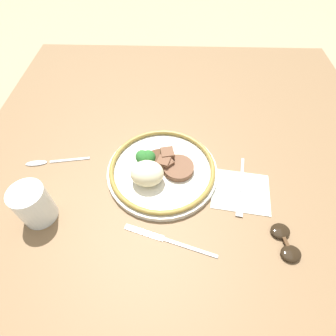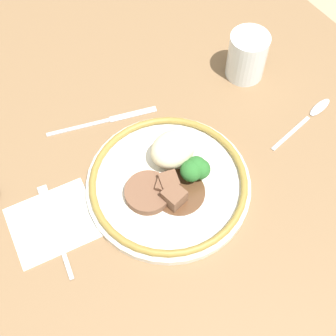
{
  "view_description": "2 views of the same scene",
  "coord_description": "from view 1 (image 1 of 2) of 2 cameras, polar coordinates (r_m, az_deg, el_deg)",
  "views": [
    {
      "loc": [
        0.02,
        0.41,
        0.56
      ],
      "look_at": [
        0.03,
        0.02,
        0.06
      ],
      "focal_mm": 28.0,
      "sensor_mm": 36.0,
      "label": 1
    },
    {
      "loc": [
        -0.17,
        -0.31,
        0.73
      ],
      "look_at": [
        0.05,
        0.02,
        0.08
      ],
      "focal_mm": 50.0,
      "sensor_mm": 36.0,
      "label": 2
    }
  ],
  "objects": [
    {
      "name": "fork",
      "position": [
        0.66,
        15.55,
        -4.86
      ],
      "size": [
        0.04,
        0.17,
        0.0
      ],
      "rotation": [
        0.0,
        0.0,
        1.38
      ],
      "color": "#B7B7BC",
      "rests_on": "napkin"
    },
    {
      "name": "ground_plane",
      "position": [
        0.7,
        2.83,
        -2.24
      ],
      "size": [
        8.0,
        8.0,
        0.0
      ],
      "primitive_type": "plane",
      "color": "#998466"
    },
    {
      "name": "plate",
      "position": [
        0.65,
        -1.68,
        -0.21
      ],
      "size": [
        0.28,
        0.28,
        0.07
      ],
      "color": "silver",
      "rests_on": "dining_table"
    },
    {
      "name": "napkin",
      "position": [
        0.66,
        15.5,
        -4.89
      ],
      "size": [
        0.15,
        0.13,
        0.0
      ],
      "color": "silver",
      "rests_on": "dining_table"
    },
    {
      "name": "dining_table",
      "position": [
        0.68,
        2.88,
        -1.46
      ],
      "size": [
        1.14,
        1.28,
        0.03
      ],
      "color": "brown",
      "rests_on": "ground"
    },
    {
      "name": "knife",
      "position": [
        0.58,
        -0.38,
        -15.37
      ],
      "size": [
        0.2,
        0.07,
        0.0
      ],
      "rotation": [
        0.0,
        0.0,
        -0.3
      ],
      "color": "#B7B7BC",
      "rests_on": "dining_table"
    },
    {
      "name": "sunglasses",
      "position": [
        0.62,
        24.2,
        -14.48
      ],
      "size": [
        0.06,
        0.09,
        0.01
      ],
      "rotation": [
        0.0,
        0.0,
        0.2
      ],
      "color": "black",
      "rests_on": "dining_table"
    },
    {
      "name": "spoon",
      "position": [
        0.76,
        -25.25,
        1.13
      ],
      "size": [
        0.17,
        0.04,
        0.01
      ],
      "rotation": [
        0.0,
        0.0,
        0.16
      ],
      "color": "#B7B7BC",
      "rests_on": "dining_table"
    },
    {
      "name": "juice_glass",
      "position": [
        0.63,
        -27.11,
        -7.28
      ],
      "size": [
        0.07,
        0.07,
        0.09
      ],
      "color": "orange",
      "rests_on": "dining_table"
    }
  ]
}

